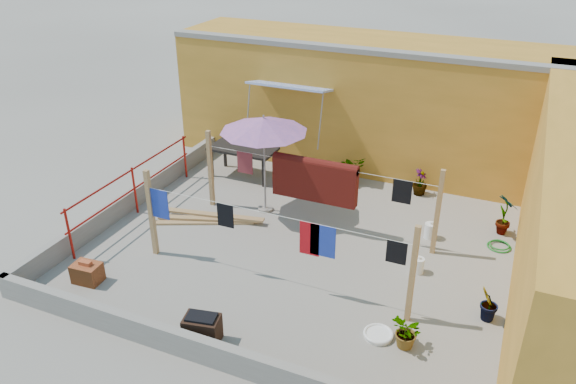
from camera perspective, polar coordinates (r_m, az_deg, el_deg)
The scene contains 20 objects.
ground at distance 11.40m, azimuth 1.24°, elevation -5.41°, with size 80.00×80.00×0.00m, color #9E998E.
wall_back at distance 14.66m, azimuth 10.24°, elevation 8.76°, with size 11.00×3.27×3.21m.
parapet_front at distance 8.74m, azimuth -8.10°, elevation -15.80°, with size 8.30×0.16×0.44m, color gray.
parapet_left at distance 13.17m, azimuth -15.40°, elevation -0.58°, with size 0.16×7.30×0.44m, color gray.
red_railing at distance 12.68m, azimuth -15.39°, elevation 0.84°, with size 0.05×4.20×1.10m.
clothesline_rig at distance 11.32m, azimuth 2.28°, elevation 0.49°, with size 5.09×2.35×1.80m.
patio_umbrella at distance 11.83m, azimuth -2.48°, elevation 6.77°, with size 2.34×2.34×2.25m.
outdoor_table at distance 14.00m, azimuth -4.59°, elevation 4.23°, with size 1.67×0.85×0.78m.
brick_stack at distance 10.91m, azimuth -19.72°, elevation -7.72°, with size 0.53×0.40×0.44m.
lumber_pile at distance 12.29m, azimuth -8.05°, elevation -2.70°, with size 2.30×1.08×0.14m.
brazier at distance 9.10m, azimuth -8.70°, elevation -13.59°, with size 0.62×0.47×0.50m.
white_basin at distance 9.32m, azimuth 9.16°, elevation -14.09°, with size 0.48×0.48×0.08m.
water_jug_a at distance 10.81m, azimuth 13.08°, elevation -7.26°, with size 0.22×0.22×0.34m.
water_jug_b at distance 11.91m, azimuth 14.25°, elevation -3.84°, with size 0.24×0.24×0.38m.
green_hose at distance 12.08m, azimuth 20.66°, elevation -5.14°, with size 0.47×0.47×0.07m.
plant_back_a at distance 13.85m, azimuth 6.43°, elevation 2.30°, with size 0.63×0.55×0.71m, color #235C1A.
plant_back_b at distance 13.56m, azimuth 13.26°, elevation 0.97°, with size 0.35×0.35×0.63m, color #235C1A.
plant_right_a at distance 12.37m, azimuth 21.21°, elevation -2.12°, with size 0.49×0.33×0.93m, color #235C1A.
plant_right_b at distance 9.88m, azimuth 19.71°, elevation -10.69°, with size 0.37×0.29×0.66m, color #235C1A.
plant_right_c at distance 9.06m, azimuth 12.02°, elevation -13.84°, with size 0.51×0.44×0.57m, color #235C1A.
Camera 1 is at (3.61, -8.90, 6.14)m, focal length 35.00 mm.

